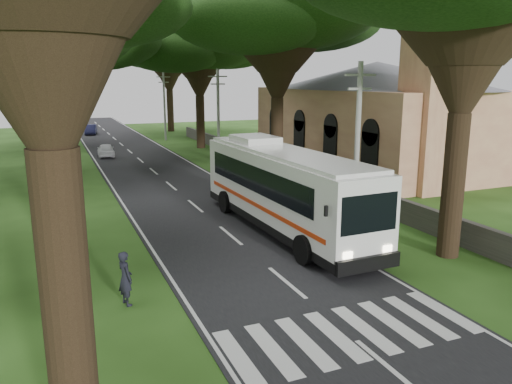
% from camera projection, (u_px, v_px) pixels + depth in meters
% --- Properties ---
extents(ground, '(140.00, 140.00, 0.00)m').
position_uv_depth(ground, '(314.00, 305.00, 16.31)').
color(ground, '#224212').
rests_on(ground, ground).
extents(road, '(8.00, 120.00, 0.04)m').
position_uv_depth(road, '(156.00, 174.00, 38.79)').
color(road, black).
rests_on(road, ground).
extents(crosswalk, '(8.00, 3.00, 0.01)m').
position_uv_depth(crosswalk, '(347.00, 334.00, 14.51)').
color(crosswalk, silver).
rests_on(crosswalk, ground).
extents(property_wall, '(0.35, 50.00, 1.20)m').
position_uv_depth(property_wall, '(267.00, 161.00, 41.15)').
color(property_wall, '#383533').
rests_on(property_wall, ground).
extents(church, '(14.00, 24.00, 11.60)m').
position_uv_depth(church, '(377.00, 107.00, 41.32)').
color(church, '#B8765A').
rests_on(church, ground).
extents(pole_near, '(1.60, 0.24, 8.00)m').
position_uv_depth(pole_near, '(357.00, 147.00, 22.85)').
color(pole_near, gray).
rests_on(pole_near, ground).
extents(pole_mid, '(1.60, 0.24, 8.00)m').
position_uv_depth(pole_mid, '(218.00, 117.00, 40.83)').
color(pole_mid, gray).
rests_on(pole_mid, ground).
extents(pole_far, '(1.60, 0.24, 8.00)m').
position_uv_depth(pole_far, '(164.00, 105.00, 58.81)').
color(pole_far, gray).
rests_on(pole_far, ground).
extents(tree_l_midb, '(16.19, 16.19, 14.36)m').
position_uv_depth(tree_l_midb, '(38.00, 30.00, 38.04)').
color(tree_l_midb, black).
rests_on(tree_l_midb, ground).
extents(tree_l_far, '(13.96, 13.96, 16.05)m').
position_uv_depth(tree_l_far, '(28.00, 24.00, 53.39)').
color(tree_l_far, black).
rests_on(tree_l_far, ground).
extents(tree_r_mida, '(14.55, 14.55, 15.12)m').
position_uv_depth(tree_r_mida, '(278.00, 10.00, 34.65)').
color(tree_r_mida, black).
rests_on(tree_r_mida, ground).
extents(tree_r_midb, '(15.19, 15.19, 14.38)m').
position_uv_depth(tree_r_midb, '(198.00, 40.00, 50.84)').
color(tree_r_midb, black).
rests_on(tree_r_midb, ground).
extents(tree_r_far, '(13.41, 13.41, 14.47)m').
position_uv_depth(tree_r_far, '(168.00, 46.00, 67.31)').
color(tree_r_far, black).
rests_on(tree_r_far, ground).
extents(coach_bus, '(3.47, 13.45, 3.94)m').
position_uv_depth(coach_bus, '(283.00, 188.00, 23.99)').
color(coach_bus, white).
rests_on(coach_bus, ground).
extents(distant_car_a, '(1.71, 3.77, 1.25)m').
position_uv_depth(distant_car_a, '(106.00, 150.00, 47.00)').
color(distant_car_a, silver).
rests_on(distant_car_a, road).
extents(distant_car_b, '(1.93, 4.00, 1.26)m').
position_uv_depth(distant_car_b, '(91.00, 129.00, 65.71)').
color(distant_car_b, navy).
rests_on(distant_car_b, road).
extents(pedestrian, '(0.61, 0.77, 1.83)m').
position_uv_depth(pedestrian, '(125.00, 278.00, 16.20)').
color(pedestrian, black).
rests_on(pedestrian, ground).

